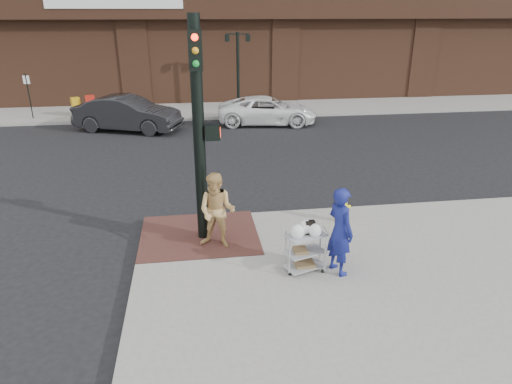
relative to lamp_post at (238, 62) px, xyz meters
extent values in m
plane|color=black|center=(-2.00, -16.00, -2.62)|extent=(220.00, 220.00, 0.00)
cube|color=gray|center=(10.50, 16.00, -2.54)|extent=(65.00, 36.00, 0.15)
cube|color=#4D2824|center=(-2.60, -15.10, -2.46)|extent=(2.80, 2.40, 0.01)
cylinder|color=black|center=(0.00, 0.00, -0.47)|extent=(0.16, 0.16, 4.00)
cube|color=black|center=(0.00, 0.00, 1.43)|extent=(1.20, 0.06, 0.06)
cube|color=black|center=(-0.55, 0.00, 1.23)|extent=(0.22, 0.22, 0.35)
cube|color=black|center=(0.55, 0.00, 1.23)|extent=(0.22, 0.22, 0.35)
cylinder|color=black|center=(-10.50, -1.00, -1.37)|extent=(0.05, 0.05, 2.20)
cylinder|color=black|center=(-2.50, -15.20, 0.03)|extent=(0.26, 0.26, 5.00)
cube|color=black|center=(-2.20, -15.20, 0.08)|extent=(0.32, 0.28, 0.34)
cube|color=#FF260C|center=(-2.04, -15.20, 0.08)|extent=(0.02, 0.18, 0.22)
cube|color=black|center=(-2.50, -15.48, 1.83)|extent=(0.28, 0.18, 0.80)
imported|color=navy|center=(0.18, -17.18, -1.54)|extent=(0.65, 0.79, 1.85)
imported|color=tan|center=(-2.19, -15.72, -1.59)|extent=(1.04, 0.93, 1.76)
imported|color=black|center=(-5.51, -3.70, -1.82)|extent=(5.11, 3.27, 1.59)
imported|color=white|center=(1.07, -3.27, -1.96)|extent=(5.04, 2.87, 1.33)
cube|color=#96979B|center=(-0.48, -17.03, -1.67)|extent=(0.89, 0.68, 0.03)
cube|color=#96979B|center=(-0.48, -17.03, -2.04)|extent=(0.89, 0.68, 0.03)
cube|color=#96979B|center=(-0.48, -17.03, -2.37)|extent=(0.89, 0.68, 0.03)
cube|color=black|center=(-0.39, -16.98, -1.52)|extent=(0.19, 0.12, 0.28)
cube|color=brown|center=(-0.58, -17.03, -2.00)|extent=(0.26, 0.30, 0.07)
cube|color=brown|center=(-0.48, -17.03, -2.33)|extent=(0.41, 0.32, 0.06)
cylinder|color=#FFF215|center=(1.06, -14.87, -2.43)|extent=(0.25, 0.25, 0.07)
cylinder|color=#FFF215|center=(1.06, -14.87, -2.11)|extent=(0.18, 0.18, 0.55)
sphere|color=#FFF215|center=(1.06, -14.87, -1.81)|extent=(0.20, 0.20, 0.20)
cylinder|color=#FFF215|center=(1.06, -14.87, -2.07)|extent=(0.36, 0.08, 0.08)
cube|color=red|center=(-7.64, -0.94, -1.94)|extent=(0.51, 0.47, 1.06)
cube|color=gold|center=(-8.39, -0.83, -1.99)|extent=(0.52, 0.50, 0.96)
cube|color=navy|center=(-6.00, -0.79, -1.93)|extent=(0.53, 0.50, 1.07)
camera|label=1|loc=(-2.66, -25.04, 2.57)|focal=32.00mm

